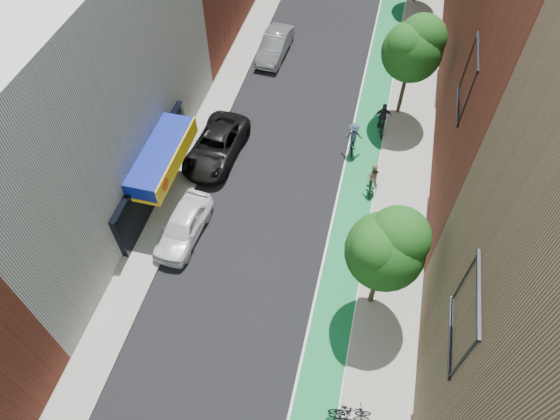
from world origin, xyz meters
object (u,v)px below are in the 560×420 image
Objects in this scene: parked_car_black at (216,146)px; cyclist_lane_near at (372,180)px; parked_car_white at (183,226)px; parked_car_silver at (275,45)px; cyclist_lane_mid at (382,122)px; cyclist_lane_far at (353,139)px.

parked_car_black is 9.32m from cyclist_lane_near.
parked_car_white is 0.96× the size of parked_car_silver.
parked_car_white is 6.00m from parked_car_black.
parked_car_black is at bearing 11.25° from cyclist_lane_mid.
cyclist_lane_far is (-1.50, 2.84, 0.12)m from cyclist_lane_near.
parked_car_black is at bearing -4.63° from cyclist_lane_near.
parked_car_black is at bearing -91.95° from parked_car_silver.
cyclist_lane_mid is at bearing 29.40° from parked_car_black.
parked_car_black is at bearing 95.56° from parked_car_white.
cyclist_lane_mid is at bearing -34.34° from parked_car_silver.
cyclist_lane_far is at bearing 39.97° from cyclist_lane_mid.
parked_car_silver is 10.54m from cyclist_lane_mid.
cyclist_lane_near is at bearing 34.83° from parked_car_white.
parked_car_white is at bearing -84.04° from parked_car_black.
cyclist_lane_near is 0.91× the size of cyclist_lane_mid.
parked_car_white is 0.81× the size of parked_car_black.
parked_car_white is at bearing 29.56° from cyclist_lane_near.
parked_car_white is 16.73m from parked_car_silver.
cyclist_lane_near is (8.39, -11.26, 0.04)m from parked_car_silver.
cyclist_lane_mid is at bearing -91.25° from cyclist_lane_near.
parked_car_silver is (0.91, 10.71, 0.00)m from parked_car_black.
cyclist_lane_mid reaches higher than parked_car_black.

